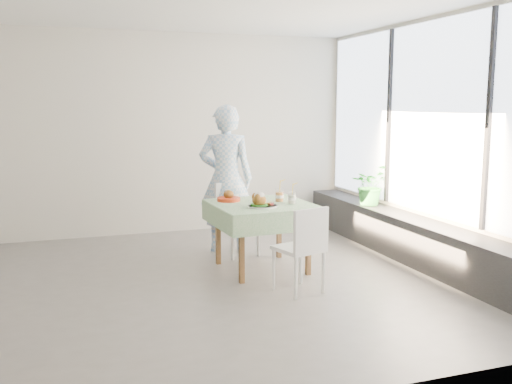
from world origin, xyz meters
name	(u,v)px	position (x,y,z in m)	size (l,w,h in m)	color
floor	(177,286)	(0.00, 0.00, 0.00)	(6.00, 6.00, 0.00)	#625F5D
wall_back	(139,134)	(0.00, 2.50, 1.40)	(6.00, 0.02, 2.80)	beige
wall_front	(259,179)	(0.00, -2.50, 1.40)	(6.00, 0.02, 2.80)	beige
wall_right	(435,141)	(3.00, 0.00, 1.40)	(0.02, 5.00, 2.80)	beige
window_pane	(434,119)	(2.97, 0.00, 1.65)	(0.01, 4.80, 2.18)	#D1E0F9
window_ledge	(415,241)	(2.80, 0.00, 0.25)	(0.40, 4.80, 0.50)	black
cafe_table	(262,229)	(1.01, 0.28, 0.46)	(1.09, 1.09, 0.74)	brown
chair_far	(237,233)	(0.94, 0.97, 0.27)	(0.49, 0.49, 0.87)	white
chair_near	(299,266)	(1.10, -0.55, 0.26)	(0.50, 0.50, 0.85)	white
diner	(226,179)	(0.87, 1.20, 0.91)	(0.66, 0.43, 1.81)	#8EBCE4
main_dish	(261,202)	(0.92, 0.06, 0.80)	(0.32, 0.32, 0.17)	white
juice_cup_orange	(279,196)	(1.23, 0.33, 0.81)	(0.10, 0.10, 0.28)	white
juice_cup_lemonade	(292,198)	(1.32, 0.17, 0.80)	(0.09, 0.09, 0.26)	white
second_dish	(229,198)	(0.71, 0.55, 0.78)	(0.26, 0.26, 0.12)	red
potted_plant	(370,185)	(2.77, 1.02, 0.77)	(0.48, 0.42, 0.53)	#2C802A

